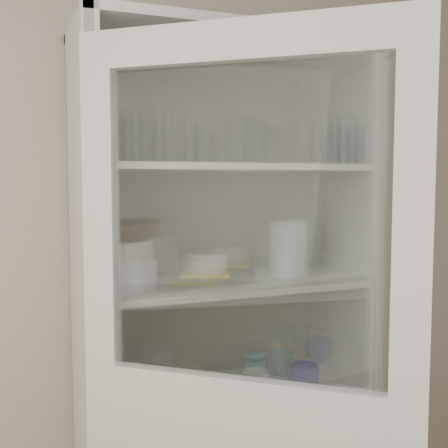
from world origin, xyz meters
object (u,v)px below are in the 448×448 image
object	(u,v)px
goblet_3	(266,143)
cream_bowl	(123,249)
plate_stack_front	(124,274)
plate_stack_back	(104,270)
pantry_cabinet	(218,363)
white_canister	(127,385)
terracotta_bowl	(123,231)
mug_white	(255,383)
goblet_1	(156,142)
grey_bowl_stack	(288,248)
white_ramekin	(206,262)
measuring_cups	(187,398)
glass_platter	(206,277)
mug_teal	(282,363)
mug_blue	(303,377)
goblet_0	(100,137)
yellow_trivet	(206,273)
goblet_2	(259,141)
teal_jar	(255,368)

from	to	relation	value
goblet_3	cream_bowl	xyz separation A→B (m)	(-0.57, -0.14, -0.36)
plate_stack_front	plate_stack_back	distance (m)	0.19
pantry_cabinet	plate_stack_back	world-z (taller)	pantry_cabinet
goblet_3	white_canister	size ratio (longest dim) A/B	1.31
terracotta_bowl	mug_white	world-z (taller)	terracotta_bowl
goblet_1	plate_stack_back	xyz separation A→B (m)	(-0.18, 0.05, -0.44)
plate_stack_back	grey_bowl_stack	size ratio (longest dim) A/B	1.01
white_ramekin	measuring_cups	world-z (taller)	white_ramekin
pantry_cabinet	cream_bowl	world-z (taller)	pantry_cabinet
grey_bowl_stack	measuring_cups	bearing A→B (deg)	-171.48
glass_platter	goblet_1	bearing A→B (deg)	151.98
glass_platter	mug_teal	distance (m)	0.50
terracotta_bowl	white_canister	distance (m)	0.53
terracotta_bowl	mug_white	size ratio (longest dim) A/B	2.58
plate_stack_back	mug_blue	xyz separation A→B (m)	(0.66, -0.23, -0.39)
goblet_0	goblet_3	bearing A→B (deg)	1.08
goblet_1	white_canister	xyz separation A→B (m)	(-0.13, -0.08, -0.81)
plate_stack_back	measuring_cups	world-z (taller)	plate_stack_back
white_ramekin	mug_white	world-z (taller)	white_ramekin
mug_white	goblet_1	bearing A→B (deg)	133.06
pantry_cabinet	plate_stack_back	size ratio (longest dim) A/B	10.37
goblet_0	cream_bowl	xyz separation A→B (m)	(0.05, -0.12, -0.36)
plate_stack_front	yellow_trivet	world-z (taller)	plate_stack_front
goblet_0	mug_white	distance (m)	0.99
yellow_trivet	measuring_cups	size ratio (longest dim) A/B	1.65
terracotta_bowl	goblet_2	bearing A→B (deg)	13.47
terracotta_bowl	white_canister	size ratio (longest dim) A/B	1.92
terracotta_bowl	mug_teal	size ratio (longest dim) A/B	2.66
pantry_cabinet	cream_bowl	xyz separation A→B (m)	(-0.36, -0.11, 0.45)
goblet_1	plate_stack_back	size ratio (longest dim) A/B	0.74
goblet_2	white_ramekin	bearing A→B (deg)	-163.14
goblet_3	white_canister	bearing A→B (deg)	-171.73
pantry_cabinet	measuring_cups	bearing A→B (deg)	-140.84
goblet_1	mug_teal	world-z (taller)	goblet_1
goblet_3	measuring_cups	world-z (taller)	goblet_3
goblet_2	mug_teal	size ratio (longest dim) A/B	1.89
goblet_2	plate_stack_front	bearing A→B (deg)	-166.53
mug_teal	measuring_cups	distance (m)	0.45
plate_stack_front	measuring_cups	bearing A→B (deg)	-4.87
grey_bowl_stack	mug_blue	bearing A→B (deg)	-77.86
yellow_trivet	grey_bowl_stack	size ratio (longest dim) A/B	0.84
goblet_0	grey_bowl_stack	xyz separation A→B (m)	(0.66, -0.08, -0.39)
goblet_1	yellow_trivet	distance (m)	0.48
pantry_cabinet	plate_stack_back	distance (m)	0.54
goblet_3	yellow_trivet	distance (m)	0.54
pantry_cabinet	white_ramekin	world-z (taller)	pantry_cabinet
goblet_1	measuring_cups	world-z (taller)	goblet_1
goblet_3	glass_platter	bearing A→B (deg)	-163.41
goblet_3	teal_jar	size ratio (longest dim) A/B	1.67
measuring_cups	yellow_trivet	bearing A→B (deg)	37.95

